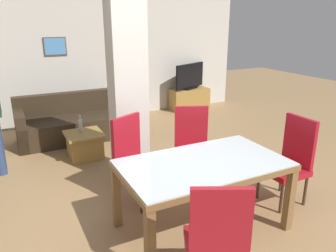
{
  "coord_description": "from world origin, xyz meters",
  "views": [
    {
      "loc": [
        -1.68,
        -2.52,
        2.12
      ],
      "look_at": [
        0.0,
        0.78,
        0.91
      ],
      "focal_mm": 35.0,
      "sensor_mm": 36.0,
      "label": 1
    }
  ],
  "objects_px": {
    "tv_screen": "(190,77)",
    "dining_chair_far_right": "(192,145)",
    "dining_chair_far_left": "(134,158)",
    "bottle": "(80,125)",
    "sofa": "(80,123)",
    "dining_chair_near_left": "(217,240)",
    "dining_table": "(203,175)",
    "dining_chair_head_right": "(290,159)",
    "coffee_table": "(85,145)",
    "tv_stand": "(189,99)"
  },
  "relations": [
    {
      "from": "bottle",
      "to": "dining_chair_head_right",
      "type": "bearing_deg",
      "value": -53.51
    },
    {
      "from": "dining_chair_far_left",
      "to": "tv_screen",
      "type": "height_order",
      "value": "tv_screen"
    },
    {
      "from": "sofa",
      "to": "tv_screen",
      "type": "distance_m",
      "value": 3.01
    },
    {
      "from": "coffee_table",
      "to": "tv_screen",
      "type": "relative_size",
      "value": 0.62
    },
    {
      "from": "tv_stand",
      "to": "sofa",
      "type": "bearing_deg",
      "value": -164.12
    },
    {
      "from": "dining_table",
      "to": "sofa",
      "type": "distance_m",
      "value": 3.46
    },
    {
      "from": "tv_screen",
      "to": "dining_chair_far_right",
      "type": "bearing_deg",
      "value": 36.41
    },
    {
      "from": "dining_chair_far_left",
      "to": "dining_table",
      "type": "bearing_deg",
      "value": 90.0
    },
    {
      "from": "coffee_table",
      "to": "sofa",
      "type": "bearing_deg",
      "value": 81.68
    },
    {
      "from": "dining_chair_far_right",
      "to": "dining_chair_far_left",
      "type": "xyz_separation_m",
      "value": [
        -0.83,
        -0.04,
        0.0
      ]
    },
    {
      "from": "dining_chair_head_right",
      "to": "coffee_table",
      "type": "height_order",
      "value": "dining_chair_head_right"
    },
    {
      "from": "bottle",
      "to": "dining_chair_far_right",
      "type": "bearing_deg",
      "value": -56.8
    },
    {
      "from": "coffee_table",
      "to": "bottle",
      "type": "bearing_deg",
      "value": 95.55
    },
    {
      "from": "dining_chair_far_right",
      "to": "dining_chair_head_right",
      "type": "bearing_deg",
      "value": 156.32
    },
    {
      "from": "dining_chair_far_right",
      "to": "dining_chair_head_right",
      "type": "xyz_separation_m",
      "value": [
        0.81,
        -0.91,
        0.0
      ]
    },
    {
      "from": "dining_chair_head_right",
      "to": "tv_stand",
      "type": "bearing_deg",
      "value": -14.73
    },
    {
      "from": "dining_table",
      "to": "tv_screen",
      "type": "xyz_separation_m",
      "value": [
        2.34,
        4.22,
        0.2
      ]
    },
    {
      "from": "dining_chair_far_left",
      "to": "bottle",
      "type": "xyz_separation_m",
      "value": [
        -0.26,
        1.7,
        -0.04
      ]
    },
    {
      "from": "dining_chair_head_right",
      "to": "bottle",
      "type": "height_order",
      "value": "dining_chair_head_right"
    },
    {
      "from": "sofa",
      "to": "tv_stand",
      "type": "height_order",
      "value": "sofa"
    },
    {
      "from": "dining_chair_head_right",
      "to": "tv_stand",
      "type": "height_order",
      "value": "dining_chair_head_right"
    },
    {
      "from": "sofa",
      "to": "bottle",
      "type": "distance_m",
      "value": 0.89
    },
    {
      "from": "coffee_table",
      "to": "bottle",
      "type": "height_order",
      "value": "bottle"
    },
    {
      "from": "tv_screen",
      "to": "dining_chair_far_left",
      "type": "bearing_deg",
      "value": 27.18
    },
    {
      "from": "dining_chair_near_left",
      "to": "tv_stand",
      "type": "xyz_separation_m",
      "value": [
        2.75,
        5.06,
        -0.29
      ]
    },
    {
      "from": "dining_table",
      "to": "tv_stand",
      "type": "bearing_deg",
      "value": 61.05
    },
    {
      "from": "sofa",
      "to": "coffee_table",
      "type": "distance_m",
      "value": 1.0
    },
    {
      "from": "dining_chair_far_right",
      "to": "coffee_table",
      "type": "bearing_deg",
      "value": -30.38
    },
    {
      "from": "dining_chair_far_right",
      "to": "tv_screen",
      "type": "relative_size",
      "value": 1.09
    },
    {
      "from": "sofa",
      "to": "tv_screen",
      "type": "relative_size",
      "value": 2.28
    },
    {
      "from": "dining_table",
      "to": "dining_chair_near_left",
      "type": "relative_size",
      "value": 1.6
    },
    {
      "from": "dining_table",
      "to": "dining_chair_head_right",
      "type": "bearing_deg",
      "value": 0.0
    },
    {
      "from": "dining_chair_far_left",
      "to": "sofa",
      "type": "bearing_deg",
      "value": -113.35
    },
    {
      "from": "bottle",
      "to": "dining_chair_far_left",
      "type": "bearing_deg",
      "value": -81.44
    },
    {
      "from": "dining_chair_far_right",
      "to": "dining_chair_near_left",
      "type": "xyz_separation_m",
      "value": [
        -0.83,
        -1.75,
        0.0
      ]
    },
    {
      "from": "dining_chair_head_right",
      "to": "tv_stand",
      "type": "xyz_separation_m",
      "value": [
        1.11,
        4.22,
        -0.29
      ]
    },
    {
      "from": "dining_chair_near_left",
      "to": "sofa",
      "type": "distance_m",
      "value": 4.26
    },
    {
      "from": "dining_table",
      "to": "coffee_table",
      "type": "distance_m",
      "value": 2.55
    },
    {
      "from": "coffee_table",
      "to": "bottle",
      "type": "xyz_separation_m",
      "value": [
        -0.01,
        0.14,
        0.3
      ]
    },
    {
      "from": "dining_chair_head_right",
      "to": "sofa",
      "type": "xyz_separation_m",
      "value": [
        -1.74,
        3.41,
        -0.26
      ]
    },
    {
      "from": "coffee_table",
      "to": "tv_stand",
      "type": "xyz_separation_m",
      "value": [
        2.99,
        1.79,
        0.04
      ]
    },
    {
      "from": "dining_chair_head_right",
      "to": "tv_stand",
      "type": "distance_m",
      "value": 4.37
    },
    {
      "from": "dining_chair_far_right",
      "to": "bottle",
      "type": "height_order",
      "value": "dining_chair_far_right"
    },
    {
      "from": "sofa",
      "to": "tv_screen",
      "type": "height_order",
      "value": "tv_screen"
    },
    {
      "from": "dining_chair_head_right",
      "to": "sofa",
      "type": "relative_size",
      "value": 0.48
    },
    {
      "from": "dining_chair_near_left",
      "to": "dining_chair_far_left",
      "type": "distance_m",
      "value": 1.71
    },
    {
      "from": "dining_chair_near_left",
      "to": "coffee_table",
      "type": "bearing_deg",
      "value": 120.55
    },
    {
      "from": "bottle",
      "to": "dining_chair_near_left",
      "type": "bearing_deg",
      "value": -85.73
    },
    {
      "from": "sofa",
      "to": "coffee_table",
      "type": "height_order",
      "value": "sofa"
    },
    {
      "from": "dining_chair_far_left",
      "to": "coffee_table",
      "type": "bearing_deg",
      "value": -106.75
    }
  ]
}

